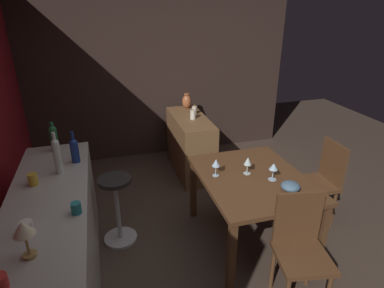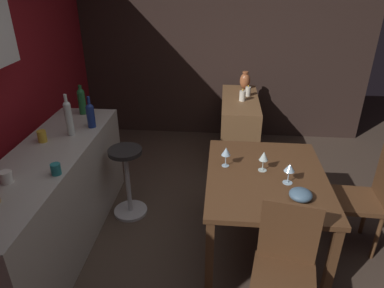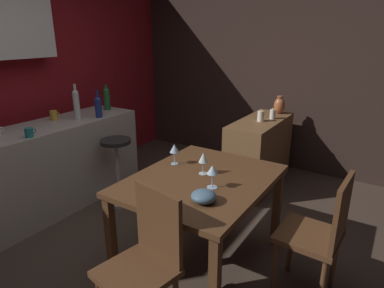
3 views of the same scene
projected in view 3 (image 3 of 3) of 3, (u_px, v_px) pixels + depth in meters
ground_plane at (161, 256)px, 2.78m from camera, size 9.00×9.00×0.00m
wall_side_right at (255, 69)px, 4.55m from camera, size 0.10×4.40×2.60m
dining_table at (201, 188)px, 2.52m from camera, size 1.20×0.96×0.74m
kitchen_counter at (46, 169)px, 3.40m from camera, size 2.10×0.60×0.90m
sideboard_cabinet at (259, 153)px, 3.97m from camera, size 1.10×0.44×0.82m
chair_near_window at (145, 260)px, 1.95m from camera, size 0.47×0.47×0.93m
chair_by_doorway at (320, 233)px, 2.20m from camera, size 0.42×0.42×0.93m
bar_stool at (118, 169)px, 3.55m from camera, size 0.34×0.34×0.72m
wine_glass_left at (203, 158)px, 2.53m from camera, size 0.08×0.08×0.17m
wine_glass_right at (212, 171)px, 2.30m from camera, size 0.08×0.08×0.17m
wine_glass_center at (174, 149)px, 2.72m from camera, size 0.08×0.08×0.17m
fruit_bowl at (204, 196)px, 2.13m from camera, size 0.17×0.17×0.08m
wine_bottle_cobalt at (98, 106)px, 3.58m from camera, size 0.07×0.07×0.30m
wine_bottle_green at (107, 98)px, 3.94m from camera, size 0.08×0.08×0.30m
wine_bottle_clear at (76, 103)px, 3.49m from camera, size 0.06×0.06×0.38m
cup_mustard at (54, 115)px, 3.50m from camera, size 0.11×0.07×0.10m
cup_teal at (29, 133)px, 2.93m from camera, size 0.11×0.07×0.08m
pillar_candle_tall at (273, 114)px, 3.86m from camera, size 0.07×0.07×0.14m
pillar_candle_short at (261, 116)px, 3.75m from camera, size 0.07×0.07×0.15m
vase_copper at (279, 105)px, 4.11m from camera, size 0.14×0.14×0.22m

